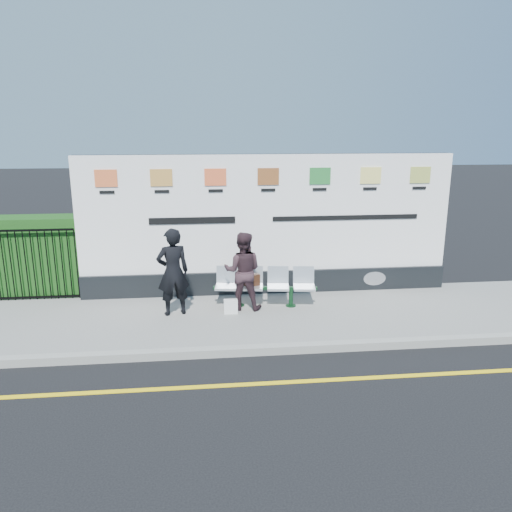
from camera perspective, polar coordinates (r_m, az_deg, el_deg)
The scene contains 12 objects.
ground at distance 7.62m, azimuth 1.24°, elevation -14.37°, with size 80.00×80.00×0.00m, color black.
pavement at distance 9.84m, azimuth -0.63°, elevation -7.01°, with size 14.00×3.00×0.12m, color gray.
kerb at distance 8.47m, azimuth 0.37°, elevation -10.69°, with size 14.00×0.18×0.14m, color gray.
yellow_line at distance 7.62m, azimuth 1.24°, elevation -14.34°, with size 14.00×0.10×0.01m, color yellow.
billboard at distance 10.78m, azimuth 1.31°, elevation 2.49°, with size 8.00×0.30×3.00m.
hedge at distance 11.83m, azimuth -24.18°, elevation 0.04°, with size 2.35×0.70×1.70m, color #1A4915.
railing at distance 11.44m, azimuth -24.81°, elevation -0.91°, with size 2.05×0.06×1.54m, color black, non-canonical shape.
bench at distance 10.20m, azimuth 1.04°, elevation -4.57°, with size 2.02×0.53×0.43m, color silver, non-canonical shape.
woman_left at distance 9.70m, azimuth -9.47°, elevation -1.81°, with size 0.62×0.41×1.71m, color black.
woman_right at distance 9.90m, azimuth -1.53°, elevation -1.71°, with size 0.76×0.59×1.57m, color #352228.
handbag_brown at distance 10.10m, azimuth -0.45°, elevation -2.77°, with size 0.30×0.13×0.24m, color black.
carrier_bag_white at distance 9.86m, azimuth -2.90°, elevation -5.78°, with size 0.27×0.16×0.27m, color silver.
Camera 1 is at (-0.87, -6.60, 3.70)m, focal length 35.00 mm.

